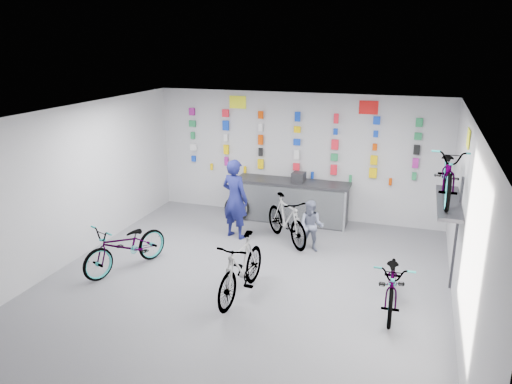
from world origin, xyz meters
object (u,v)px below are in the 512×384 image
(bike_left, at_px, (126,246))
(bike_center, at_px, (241,267))
(bike_right, at_px, (393,282))
(clerk, at_px, (235,199))
(customer, at_px, (311,226))
(bike_service, at_px, (287,219))
(counter, at_px, (292,202))

(bike_left, distance_m, bike_center, 2.42)
(bike_left, height_order, bike_right, bike_left)
(bike_left, relative_size, clerk, 1.03)
(customer, bearing_deg, bike_right, -45.96)
(bike_service, xyz_separation_m, customer, (0.60, -0.29, 0.03))
(bike_right, distance_m, customer, 2.53)
(bike_left, distance_m, clerk, 2.59)
(bike_left, bearing_deg, bike_right, 23.28)
(bike_service, relative_size, clerk, 0.97)
(counter, relative_size, bike_right, 1.54)
(bike_left, height_order, clerk, clerk)
(clerk, distance_m, customer, 1.79)
(bike_service, distance_m, customer, 0.67)
(bike_left, xyz_separation_m, bike_service, (2.50, 2.24, 0.04))
(counter, relative_size, customer, 2.52)
(bike_service, relative_size, customer, 1.58)
(bike_right, height_order, bike_service, bike_service)
(customer, bearing_deg, bike_center, -106.61)
(bike_center, bearing_deg, bike_service, 91.83)
(counter, xyz_separation_m, bike_service, (0.22, -1.26, 0.02))
(bike_left, distance_m, bike_right, 4.84)
(bike_right, height_order, clerk, clerk)
(bike_service, bearing_deg, counter, 56.70)
(bike_center, xyz_separation_m, bike_right, (2.43, 0.40, -0.07))
(bike_center, height_order, clerk, clerk)
(bike_center, distance_m, clerk, 2.69)
(bike_center, xyz_separation_m, customer, (0.70, 2.24, 0.00))
(bike_center, relative_size, clerk, 1.01)
(counter, height_order, bike_left, counter)
(bike_service, height_order, customer, customer)
(bike_left, xyz_separation_m, bike_right, (4.83, 0.11, -0.01))
(bike_center, height_order, bike_service, bike_center)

